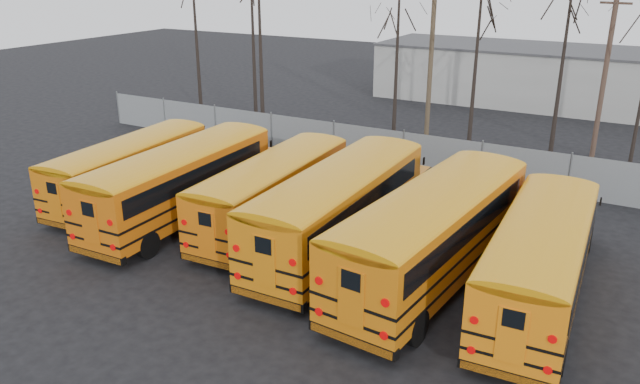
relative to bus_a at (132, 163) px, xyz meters
The scene contains 17 objects.
ground 9.40m from the bus_a, 14.42° to the right, with size 120.00×120.00×0.00m, color black.
fence 13.22m from the bus_a, 47.25° to the left, with size 40.00×0.04×2.00m, color gray.
distant_building 31.66m from the bus_a, 69.74° to the left, with size 22.00×8.00×4.00m, color #ACACA7.
bus_a is the anchor object (origin of this frame).
bus_b 3.64m from the bus_a, 10.95° to the right, with size 2.86×11.27×3.14m.
bus_c 7.28m from the bus_a, ahead, with size 2.85×10.49×2.91m.
bus_d 10.53m from the bus_a, ahead, with size 2.77×11.60×3.23m.
bus_e 14.36m from the bus_a, ahead, with size 3.84×12.07×3.32m.
bus_f 17.67m from the bus_a, ahead, with size 2.94×10.79×2.99m.
utility_pole_left 18.15m from the bus_a, 63.76° to the left, with size 1.60×0.28×8.97m.
utility_pole_right 24.20m from the bus_a, 44.37° to the left, with size 1.54×0.38×8.66m.
tree_0 18.17m from the bus_a, 119.86° to the left, with size 0.26×0.26×12.58m, color black.
tree_1 16.82m from the bus_a, 105.20° to the left, with size 0.26×0.26×12.61m, color black.
tree_2 12.62m from the bus_a, 95.24° to the left, with size 0.26×0.26×11.70m, color black.
tree_3 15.25m from the bus_a, 61.46° to the left, with size 0.26×0.26×10.86m, color black.
tree_4 17.36m from the bus_a, 46.87° to the left, with size 0.26×0.26×11.00m, color black.
tree_5 21.58m from the bus_a, 43.74° to the left, with size 0.26×0.26×11.16m, color black.
Camera 1 is at (11.15, -16.60, 10.08)m, focal length 35.00 mm.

